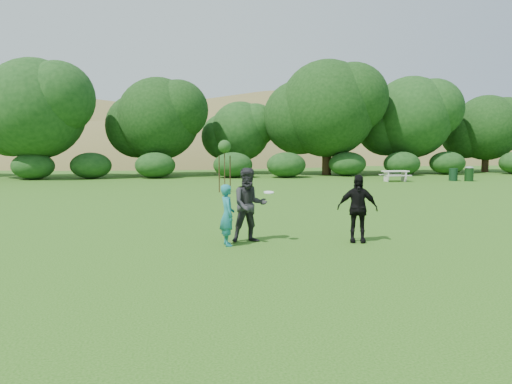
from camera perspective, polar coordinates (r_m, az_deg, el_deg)
The scene contains 11 objects.
ground at distance 13.32m, azimuth 2.02°, elevation -5.96°, with size 120.00×120.00×0.00m, color #19470C.
player_teal at distance 13.02m, azimuth -3.30°, elevation -2.65°, with size 0.59×0.38×1.61m, color #1A7077.
player_grey at distance 13.42m, azimuth -0.77°, elevation -1.52°, with size 0.98×0.76×2.01m, color #29282B.
player_black at distance 13.70m, azimuth 11.51°, elevation -1.86°, with size 1.07×0.45×1.83m, color black.
trash_can_near at distance 38.28m, azimuth 21.62°, elevation 1.87°, with size 0.60×0.60×0.90m, color #12321B.
frisbee at distance 13.27m, azimuth 1.47°, elevation -0.04°, with size 0.27×0.27×0.06m.
sapling at distance 27.26m, azimuth -3.62°, elevation 5.05°, with size 0.70×0.70×2.85m.
picnic_table at distance 36.33m, azimuth 15.63°, elevation 1.99°, with size 1.80×1.48×0.76m.
trash_can_lidded at distance 38.36m, azimuth 23.17°, elevation 1.96°, with size 0.60×0.60×1.05m.
hillside at distance 82.59m, azimuth -7.49°, elevation -4.68°, with size 150.00×72.00×52.00m.
tree_row at distance 41.95m, azimuth -1.11°, elevation 8.60°, with size 53.92×10.38×9.62m.
Camera 1 is at (-2.49, -12.81, 2.66)m, focal length 35.00 mm.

